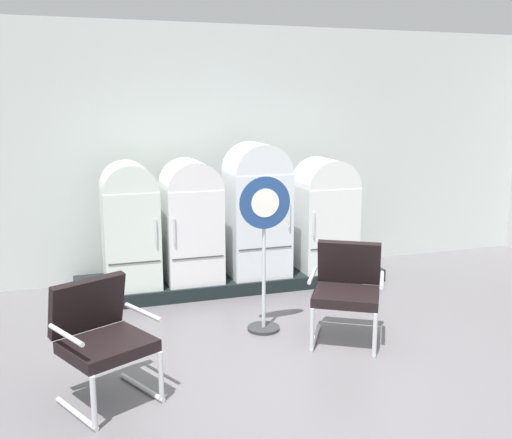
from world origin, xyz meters
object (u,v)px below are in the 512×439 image
refrigerator_2 (257,206)px  armchair_right (347,286)px  refrigerator_0 (130,221)px  refrigerator_1 (191,217)px  refrigerator_3 (325,211)px  sign_stand (264,253)px  armchair_left (101,334)px

refrigerator_2 → armchair_right: bearing=-80.4°
refrigerator_0 → refrigerator_1: bearing=0.1°
refrigerator_0 → refrigerator_2: bearing=-0.9°
refrigerator_2 → refrigerator_3: (0.88, -0.01, -0.12)m
sign_stand → refrigerator_1: bearing=106.9°
armchair_left → sign_stand: size_ratio=0.60×
armchair_left → refrigerator_2: bearing=49.2°
refrigerator_1 → armchair_left: size_ratio=1.54×
refrigerator_0 → refrigerator_3: bearing=-0.9°
refrigerator_2 → refrigerator_3: 0.89m
refrigerator_3 → armchair_left: size_ratio=1.50×
refrigerator_3 → sign_stand: sign_stand is taller
refrigerator_2 → refrigerator_3: refrigerator_2 is taller
refrigerator_0 → refrigerator_1: refrigerator_1 is taller
refrigerator_0 → armchair_left: (-0.46, -2.30, -0.37)m
refrigerator_1 → refrigerator_3: (1.68, -0.04, -0.02)m
refrigerator_0 → refrigerator_1: (0.70, 0.00, 0.00)m
refrigerator_0 → armchair_right: (1.81, -1.83, -0.37)m
armchair_left → sign_stand: (1.59, 0.89, 0.27)m
refrigerator_2 → armchair_left: bearing=-130.8°
armchair_right → sign_stand: bearing=147.6°
armchair_left → armchair_right: (2.27, 0.46, 0.00)m
refrigerator_1 → sign_stand: bearing=-73.1°
refrigerator_1 → armchair_right: (1.10, -1.83, -0.38)m
armchair_left → refrigerator_1: bearing=63.2°
refrigerator_0 → refrigerator_2: (1.50, -0.02, 0.10)m
sign_stand → refrigerator_2: bearing=75.0°
refrigerator_3 → armchair_left: (-2.85, -2.26, -0.35)m
refrigerator_3 → armchair_right: 1.92m
armchair_right → sign_stand: (-0.68, 0.43, 0.27)m
refrigerator_3 → armchair_right: refrigerator_3 is taller
armchair_left → armchair_right: same height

